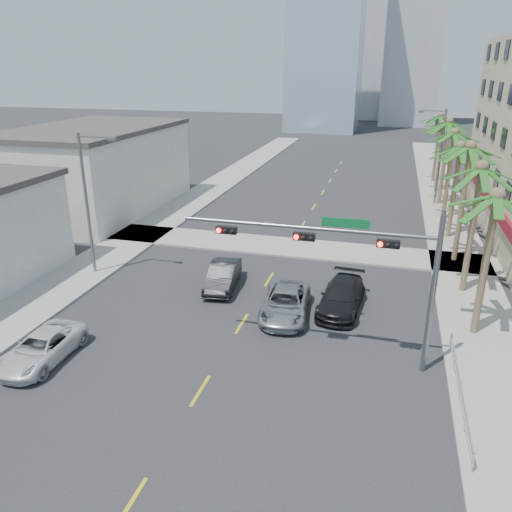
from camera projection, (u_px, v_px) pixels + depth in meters
The scene contains 23 objects.
ground at pixel (158, 459), 17.21m from camera, with size 260.00×260.00×0.00m, color #262628.
sidewalk_right at pixel (464, 274), 32.26m from camera, with size 4.00×120.00×0.15m, color gray.
sidewalk_left at pixel (129, 242), 38.15m from camera, with size 4.00×120.00×0.15m, color gray.
sidewalk_cross at pixel (288, 247), 37.01m from camera, with size 80.00×4.00×0.15m, color gray.
building_left_far at pixel (95, 171), 45.94m from camera, with size 11.00×18.00×7.20m, color beige.
tower_far_left at pixel (328, 3), 96.18m from camera, with size 14.00×14.00×48.00m, color #99B2C6.
tower_far_center at pixel (364, 29), 123.05m from camera, with size 16.00×16.00×42.00m, color #ADADB2.
traffic_signal_mast at pixel (357, 258), 21.15m from camera, with size 11.12×0.54×7.20m.
palm_tree_0 at pixel (497, 198), 22.64m from camera, with size 4.80×4.80×7.80m.
palm_tree_1 at pixel (482, 169), 27.20m from camera, with size 4.80×4.80×8.16m.
palm_tree_2 at pixel (471, 148), 31.76m from camera, with size 4.80×4.80×8.52m.
palm_tree_3 at pixel (460, 147), 36.70m from camera, with size 4.80×4.80×7.80m.
palm_tree_4 at pixel (454, 133), 41.26m from camera, with size 4.80×4.80×8.16m.
palm_tree_5 at pixel (449, 123), 45.82m from camera, with size 4.80×4.80×8.52m.
palm_tree_6 at pixel (444, 124), 50.75m from camera, with size 4.80×4.80×7.80m.
palm_tree_7 at pixel (441, 116), 55.31m from camera, with size 4.80×4.80×8.16m.
streetlight_left at pixel (89, 198), 30.72m from camera, with size 2.55×0.25×9.00m.
streetlight_right at pixel (439, 152), 46.94m from camera, with size 2.55×0.25×9.00m.
guardrail at pixel (460, 388), 19.85m from camera, with size 0.08×8.08×1.00m.
car_parked_far at pixel (42, 348), 22.72m from camera, with size 2.18×4.73×1.32m, color silver.
car_lane_left at pixel (223, 276), 30.26m from camera, with size 1.61×4.61×1.52m, color black.
car_lane_center at pixel (285, 303), 26.87m from camera, with size 2.39×5.19×1.44m, color #AEAFB3.
car_lane_right at pixel (342, 297), 27.53m from camera, with size 2.13×5.24×1.52m, color black.
Camera 1 is at (6.83, -12.20, 12.71)m, focal length 35.00 mm.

